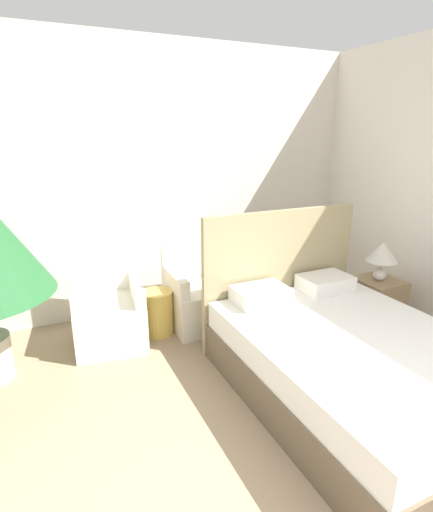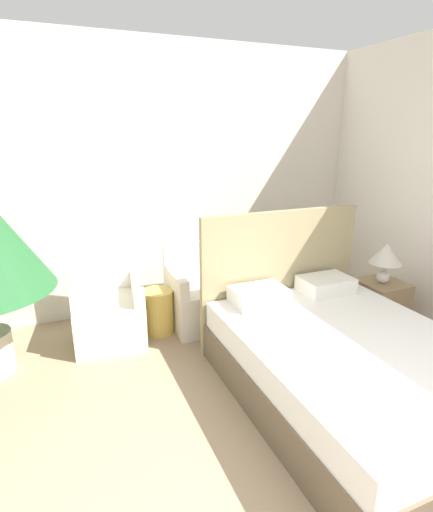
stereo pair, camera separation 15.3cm
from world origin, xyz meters
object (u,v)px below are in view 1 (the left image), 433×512
object	(u,v)px
bed	(349,359)
nightstand	(376,303)
armchair_near_window_left	(110,316)
side_table	(158,312)
armchair_near_window_right	(200,299)
table_lamp	(382,254)

from	to	relation	value
bed	nightstand	size ratio (longest dim) A/B	4.13
armchair_near_window_left	nightstand	xyz separation A→B (m)	(2.60, -0.82, -0.02)
nightstand	side_table	distance (m)	2.28
armchair_near_window_right	nightstand	size ratio (longest dim) A/B	1.62
nightstand	table_lamp	bearing A→B (deg)	-145.25
table_lamp	nightstand	bearing A→B (deg)	34.75
armchair_near_window_left	side_table	world-z (taller)	armchair_near_window_left
armchair_near_window_right	table_lamp	bearing A→B (deg)	-25.62
armchair_near_window_left	table_lamp	distance (m)	2.77
armchair_near_window_left	side_table	bearing A→B (deg)	5.49
armchair_near_window_left	nightstand	distance (m)	2.73
bed	armchair_near_window_right	bearing A→B (deg)	109.90
nightstand	side_table	size ratio (longest dim) A/B	1.14
bed	table_lamp	world-z (taller)	bed
armchair_near_window_left	nightstand	bearing A→B (deg)	-9.82
armchair_near_window_right	table_lamp	size ratio (longest dim) A/B	2.04
bed	table_lamp	distance (m)	1.40
bed	side_table	xyz separation A→B (m)	(-1.05, 1.57, -0.07)
bed	armchair_near_window_left	distance (m)	2.20
armchair_near_window_right	table_lamp	world-z (taller)	table_lamp
bed	side_table	size ratio (longest dim) A/B	4.72
bed	side_table	world-z (taller)	bed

